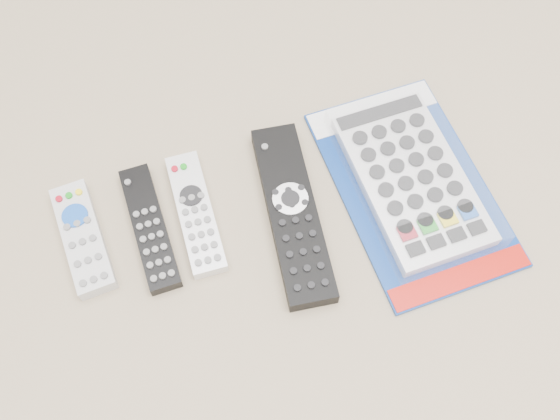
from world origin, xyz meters
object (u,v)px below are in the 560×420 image
object	(u,v)px
remote_small_grey	(83,238)
jumbo_remote_packaged	(412,178)
remote_large_black	(293,213)
remote_slim_black	(150,228)
remote_silver_dvd	(196,213)

from	to	relation	value
remote_small_grey	jumbo_remote_packaged	size ratio (longest dim) A/B	0.50
remote_small_grey	remote_large_black	world-z (taller)	remote_large_black
remote_slim_black	remote_silver_dvd	distance (m)	0.06
remote_small_grey	jumbo_remote_packaged	xyz separation A→B (m)	(0.43, -0.05, 0.01)
remote_small_grey	remote_large_black	distance (m)	0.27
remote_large_black	remote_slim_black	bearing A→B (deg)	174.45
remote_silver_dvd	remote_large_black	size ratio (longest dim) A/B	0.68
remote_small_grey	remote_silver_dvd	distance (m)	0.14
jumbo_remote_packaged	remote_large_black	bearing A→B (deg)	177.11
remote_silver_dvd	jumbo_remote_packaged	bearing A→B (deg)	-6.95
remote_silver_dvd	remote_large_black	distance (m)	0.12
remote_large_black	jumbo_remote_packaged	xyz separation A→B (m)	(0.16, -0.00, 0.01)
remote_slim_black	jumbo_remote_packaged	world-z (taller)	jumbo_remote_packaged
remote_slim_black	remote_small_grey	bearing A→B (deg)	170.86
jumbo_remote_packaged	remote_silver_dvd	bearing A→B (deg)	169.48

